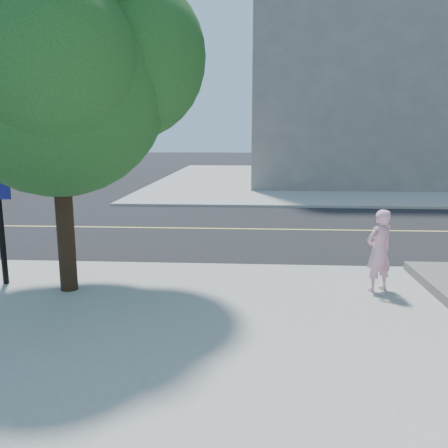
{
  "coord_description": "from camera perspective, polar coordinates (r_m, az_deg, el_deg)",
  "views": [
    {
      "loc": [
        5.06,
        -10.07,
        3.02
      ],
      "look_at": [
        4.52,
        -1.29,
        1.3
      ],
      "focal_mm": 36.65,
      "sensor_mm": 36.0,
      "label": 1
    }
  ],
  "objects": [
    {
      "name": "man_on_phone",
      "position": [
        9.01,
        18.77,
        -3.16
      ],
      "size": [
        0.68,
        0.6,
        1.56
      ],
      "primitive_type": "imported",
      "rotation": [
        0.0,
        0.0,
        3.64
      ],
      "color": "#EBA4C0",
      "rests_on": "sidewalk_se"
    },
    {
      "name": "street_tree",
      "position": [
        8.9,
        -19.75,
        19.0
      ],
      "size": [
        4.93,
        4.48,
        6.54
      ],
      "rotation": [
        0.0,
        0.0,
        -0.19
      ],
      "color": "black",
      "rests_on": "sidewalk_se"
    },
    {
      "name": "sidewalk_ne",
      "position": [
        32.81,
        18.51,
        5.32
      ],
      "size": [
        29.0,
        25.0,
        0.12
      ],
      "primitive_type": "cube",
      "color": "#969693",
      "rests_on": "ground"
    },
    {
      "name": "road_ew",
      "position": [
        15.72,
        -15.32,
        -0.39
      ],
      "size": [
        140.0,
        9.0,
        0.01
      ],
      "primitive_type": "cube",
      "color": "black",
      "rests_on": "ground"
    },
    {
      "name": "ground",
      "position": [
        11.67,
        -22.4,
        -4.79
      ],
      "size": [
        140.0,
        140.0,
        0.0
      ],
      "primitive_type": "plane",
      "color": "black",
      "rests_on": "ground"
    },
    {
      "name": "filler_ne",
      "position": [
        33.54,
        19.92,
        17.46
      ],
      "size": [
        18.0,
        16.0,
        14.0
      ],
      "primitive_type": "cube",
      "color": "slate",
      "rests_on": "sidewalk_ne"
    }
  ]
}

